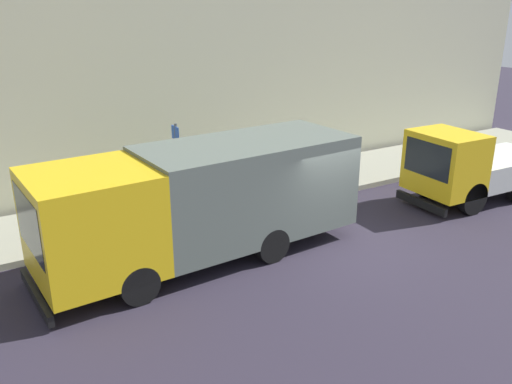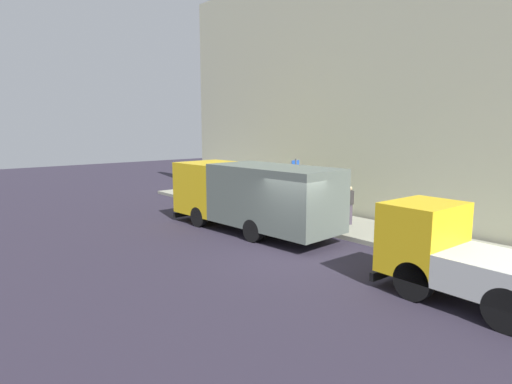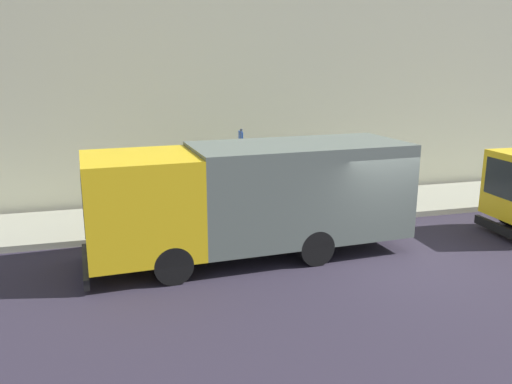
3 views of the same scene
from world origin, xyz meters
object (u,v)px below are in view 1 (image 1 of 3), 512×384
object	(u,v)px
small_flatbed_truck	(471,167)
large_utility_truck	(203,198)
pedestrian_walking	(142,177)
street_sign_post	(177,164)
pedestrian_standing	(221,168)

from	to	relation	value
small_flatbed_truck	large_utility_truck	bearing A→B (deg)	87.90
pedestrian_walking	large_utility_truck	bearing A→B (deg)	-134.58
large_utility_truck	street_sign_post	size ratio (longest dim) A/B	2.95
large_utility_truck	street_sign_post	distance (m)	2.28
large_utility_truck	pedestrian_standing	size ratio (longest dim) A/B	4.93
small_flatbed_truck	pedestrian_standing	world-z (taller)	small_flatbed_truck
large_utility_truck	pedestrian_standing	xyz separation A→B (m)	(3.51, -2.28, -0.54)
large_utility_truck	pedestrian_walking	xyz separation A→B (m)	(3.64, 0.25, -0.46)
large_utility_truck	pedestrian_standing	bearing A→B (deg)	-36.36
large_utility_truck	small_flatbed_truck	xyz separation A→B (m)	(-0.65, -9.00, -0.47)
small_flatbed_truck	street_sign_post	size ratio (longest dim) A/B	1.88
pedestrian_walking	street_sign_post	size ratio (longest dim) A/B	0.65
pedestrian_standing	street_sign_post	bearing A→B (deg)	-98.67
large_utility_truck	pedestrian_walking	bearing A→B (deg)	0.67
small_flatbed_truck	pedestrian_standing	size ratio (longest dim) A/B	3.15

